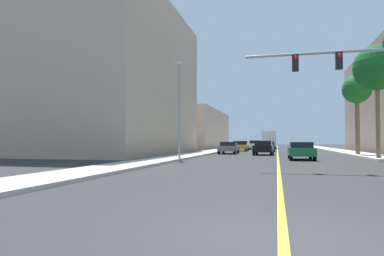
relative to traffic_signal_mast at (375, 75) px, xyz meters
name	(u,v)px	position (x,y,z in m)	size (l,w,h in m)	color
ground	(277,151)	(-4.52, 29.34, -4.63)	(192.00, 192.00, 0.00)	#2D2D30
sidewalk_left	(217,151)	(-12.70, 29.34, -4.55)	(2.73, 168.00, 0.15)	#B2ADA3
sidewalk_right	(343,151)	(3.65, 29.34, -4.55)	(2.73, 168.00, 0.15)	beige
lane_marking_center	(277,151)	(-4.52, 29.34, -4.63)	(0.16, 144.00, 0.01)	yellow
building_left_near	(99,82)	(-24.01, 16.77, 3.43)	(17.25, 23.13, 16.12)	tan
building_left_far	(194,130)	(-20.53, 47.55, -1.00)	(10.30, 27.03, 7.25)	tan
traffic_signal_mast	(375,75)	(0.00, 0.00, 0.00)	(8.95, 0.36, 6.22)	gray
street_lamp	(179,104)	(-11.83, 7.15, -0.37)	(0.56, 0.28, 7.38)	gray
palm_mid	(377,68)	(2.90, 10.66, 2.36)	(3.48, 3.48, 8.64)	brown
palm_far	(357,91)	(2.97, 17.86, 1.65)	(2.73, 2.73, 7.66)	brown
car_white	(255,145)	(-8.08, 39.25, -3.86)	(1.94, 4.36, 1.50)	white
car_black	(264,147)	(-5.91, 17.65, -3.87)	(2.02, 4.01, 1.44)	black
car_blue	(268,146)	(-5.77, 28.98, -3.92)	(1.91, 3.86, 1.34)	#1E389E
car_green	(301,150)	(-2.80, 9.38, -3.92)	(1.88, 4.09, 1.35)	#196638
car_yellow	(241,146)	(-9.57, 30.54, -3.91)	(1.99, 4.53, 1.41)	gold
car_gray	(229,147)	(-9.81, 20.02, -3.92)	(1.91, 4.41, 1.33)	slate
delivery_truck	(269,140)	(-5.93, 46.48, -2.98)	(2.44, 7.40, 3.10)	red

